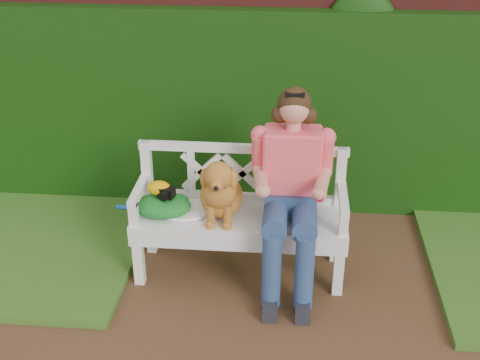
{
  "coord_description": "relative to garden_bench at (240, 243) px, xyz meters",
  "views": [
    {
      "loc": [
        0.05,
        -3.27,
        2.73
      ],
      "look_at": [
        -0.3,
        0.64,
        0.75
      ],
      "focal_mm": 48.0,
      "sensor_mm": 36.0,
      "label": 1
    }
  ],
  "objects": [
    {
      "name": "garden_bench",
      "position": [
        0.0,
        0.0,
        0.0
      ],
      "size": [
        1.59,
        0.62,
        0.48
      ],
      "primitive_type": null,
      "rotation": [
        0.0,
        0.0,
        0.01
      ],
      "color": "white",
      "rests_on": "ground"
    },
    {
      "name": "baseball_glove",
      "position": [
        -0.57,
        -0.01,
        0.43
      ],
      "size": [
        0.19,
        0.17,
        0.1
      ],
      "primitive_type": "ellipsoid",
      "rotation": [
        0.0,
        0.0,
        0.32
      ],
      "color": "#E79802",
      "rests_on": "green_bag"
    },
    {
      "name": "dog",
      "position": [
        -0.13,
        -0.05,
        0.48
      ],
      "size": [
        0.36,
        0.47,
        0.48
      ],
      "primitive_type": null,
      "rotation": [
        0.0,
        0.0,
        -0.1
      ],
      "color": "#AB6442",
      "rests_on": "garden_bench"
    },
    {
      "name": "ivy_hedge",
      "position": [
        0.3,
        1.04,
        0.61
      ],
      "size": [
        10.0,
        0.18,
        1.7
      ],
      "primitive_type": "cube",
      "color": "#123308",
      "rests_on": "ground"
    },
    {
      "name": "camera_item",
      "position": [
        -0.51,
        -0.04,
        0.41
      ],
      "size": [
        0.12,
        0.1,
        0.07
      ],
      "primitive_type": "cube",
      "rotation": [
        0.0,
        0.0,
        -0.24
      ],
      "color": "black",
      "rests_on": "green_bag"
    },
    {
      "name": "green_bag",
      "position": [
        -0.54,
        -0.04,
        0.31
      ],
      "size": [
        0.47,
        0.41,
        0.14
      ],
      "primitive_type": null,
      "rotation": [
        0.0,
        0.0,
        0.28
      ],
      "color": "green",
      "rests_on": "garden_bench"
    },
    {
      "name": "seated_woman",
      "position": [
        0.35,
        -0.02,
        0.46
      ],
      "size": [
        0.78,
        0.92,
        1.39
      ],
      "primitive_type": null,
      "rotation": [
        0.0,
        0.0,
        0.28
      ],
      "color": "red",
      "rests_on": "ground"
    },
    {
      "name": "brick_wall",
      "position": [
        0.3,
        1.26,
        0.86
      ],
      "size": [
        10.0,
        0.3,
        2.2
      ],
      "primitive_type": "cube",
      "color": "maroon",
      "rests_on": "ground"
    },
    {
      "name": "tennis_racket",
      "position": [
        -0.43,
        -0.01,
        0.26
      ],
      "size": [
        0.76,
        0.46,
        0.03
      ],
      "primitive_type": null,
      "rotation": [
        0.0,
        0.0,
        -0.25
      ],
      "color": "white",
      "rests_on": "garden_bench"
    },
    {
      "name": "ground",
      "position": [
        0.3,
        -0.64,
        -0.24
      ],
      "size": [
        60.0,
        60.0,
        0.0
      ],
      "primitive_type": "plane",
      "color": "#4F321D"
    }
  ]
}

